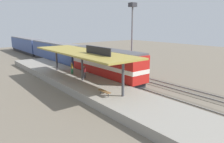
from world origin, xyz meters
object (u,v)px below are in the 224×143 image
Objects in this scene: passenger_carriage_front at (55,52)px; person_walking at (84,71)px; passenger_carriage_rear at (26,45)px; platform_bench at (104,91)px; person_waiting at (72,67)px; light_mast at (132,23)px; locomotive at (106,64)px.

person_walking is (-3.82, -18.22, -0.46)m from passenger_carriage_front.
person_walking is at bearing -95.60° from passenger_carriage_rear.
person_walking is (2.18, 7.55, 0.51)m from platform_bench.
passenger_carriage_rear is at bearing 82.66° from platform_bench.
passenger_carriage_rear reaches higher than person_waiting.
light_mast reaches higher than passenger_carriage_front.
platform_bench is 0.99× the size of person_waiting.
person_walking reaches higher than platform_bench.
light_mast is at bearing -62.96° from passenger_carriage_front.
locomotive reaches higher than person_waiting.
light_mast reaches higher than platform_bench.
person_waiting is at bearing 91.89° from person_walking.
light_mast is at bearing 14.19° from person_walking.
platform_bench is 46.96m from passenger_carriage_rear.
light_mast is at bearing 37.23° from platform_bench.
platform_bench is 7.87m from person_walking.
passenger_carriage_front is (0.00, 18.00, -0.10)m from locomotive.
passenger_carriage_front is (6.00, 25.77, 0.97)m from platform_bench.
passenger_carriage_front is 15.40m from person_waiting.
passenger_carriage_front reaches higher than person_walking.
platform_bench is 26.47m from passenger_carriage_front.
light_mast is at bearing -77.80° from passenger_carriage_rear.
passenger_carriage_front and passenger_carriage_rear have the same top height.
person_walking is at bearing -165.81° from light_mast.
passenger_carriage_rear is 35.90m from person_waiting.
platform_bench is at bearing -97.34° from passenger_carriage_rear.
platform_bench is 0.99× the size of person_walking.
light_mast reaches higher than person_waiting.
platform_bench is at bearing -142.77° from light_mast.
person_walking is at bearing -176.71° from locomotive.
platform_bench is 11.09m from person_waiting.
locomotive is 5.05m from person_waiting.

